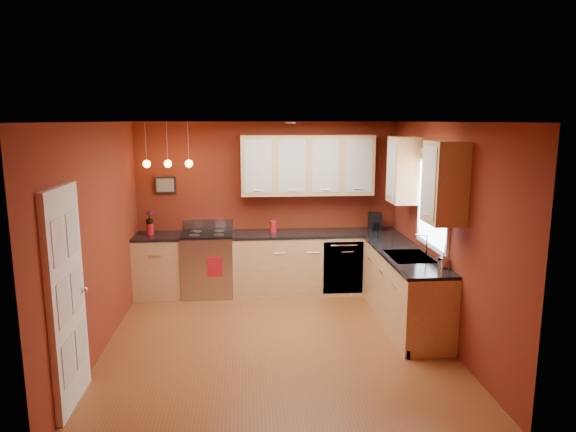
{
  "coord_description": "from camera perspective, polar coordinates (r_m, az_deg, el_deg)",
  "views": [
    {
      "loc": [
        -0.34,
        -5.78,
        2.62
      ],
      "look_at": [
        0.23,
        1.0,
        1.35
      ],
      "focal_mm": 32.0,
      "sensor_mm": 36.0,
      "label": 1
    }
  ],
  "objects": [
    {
      "name": "coffee_maker",
      "position": [
        8.02,
        9.64,
        -0.7
      ],
      "size": [
        0.2,
        0.2,
        0.28
      ],
      "rotation": [
        0.0,
        0.0,
        -0.08
      ],
      "color": "black",
      "rests_on": "counter_back_right"
    },
    {
      "name": "wall_front",
      "position": [
        3.92,
        0.43,
        -9.03
      ],
      "size": [
        4.0,
        0.02,
        2.6
      ],
      "primitive_type": "cube",
      "color": "maroon",
      "rests_on": "floor"
    },
    {
      "name": "floor",
      "position": [
        6.36,
        -1.35,
        -13.74
      ],
      "size": [
        4.2,
        4.2,
        0.0
      ],
      "primitive_type": "plane",
      "color": "brown",
      "rests_on": "ground"
    },
    {
      "name": "upper_cabinets_right",
      "position": [
        6.51,
        14.69,
        4.36
      ],
      "size": [
        0.35,
        1.95,
        0.9
      ],
      "primitive_type": "cube",
      "color": "tan",
      "rests_on": "wall_right"
    },
    {
      "name": "window",
      "position": [
        6.57,
        15.88,
        2.05
      ],
      "size": [
        0.06,
        1.02,
        1.22
      ],
      "color": "white",
      "rests_on": "wall_right"
    },
    {
      "name": "counter_right",
      "position": [
        6.77,
        12.93,
        -4.21
      ],
      "size": [
        0.62,
        2.1,
        0.04
      ],
      "primitive_type": "cube",
      "color": "black",
      "rests_on": "base_cabinets_right"
    },
    {
      "name": "base_cabinets_right",
      "position": [
        6.9,
        12.77,
        -7.98
      ],
      "size": [
        0.6,
        2.1,
        0.9
      ],
      "primitive_type": "cube",
      "color": "tan",
      "rests_on": "floor"
    },
    {
      "name": "dishwasher_front",
      "position": [
        7.74,
        6.15,
        -5.74
      ],
      "size": [
        0.6,
        0.02,
        0.8
      ],
      "primitive_type": "cube",
      "color": "#ADACB1",
      "rests_on": "base_cabinets_back_right"
    },
    {
      "name": "dish_towel",
      "position": [
        7.56,
        -8.16,
        -5.62
      ],
      "size": [
        0.22,
        0.01,
        0.29
      ],
      "primitive_type": "cube",
      "color": "#B0121F",
      "rests_on": "gas_range"
    },
    {
      "name": "door_left_wall",
      "position": [
        5.12,
        -23.36,
        -8.44
      ],
      "size": [
        0.12,
        0.82,
        2.05
      ],
      "color": "white",
      "rests_on": "floor"
    },
    {
      "name": "flowers",
      "position": [
        7.87,
        -15.15,
        -0.23
      ],
      "size": [
        0.13,
        0.13,
        0.21
      ],
      "primitive_type": "imported",
      "rotation": [
        0.0,
        0.0,
        -0.18
      ],
      "color": "#B0121F",
      "rests_on": "red_vase"
    },
    {
      "name": "base_cabinets_back_right",
      "position": [
        7.96,
        3.13,
        -5.24
      ],
      "size": [
        2.54,
        0.6,
        0.9
      ],
      "primitive_type": "cube",
      "color": "tan",
      "rests_on": "floor"
    },
    {
      "name": "wall_picture",
      "position": [
        8.01,
        -13.47,
        3.36
      ],
      "size": [
        0.32,
        0.03,
        0.26
      ],
      "primitive_type": "cube",
      "color": "black",
      "rests_on": "wall_back"
    },
    {
      "name": "soap_pump",
      "position": [
        6.18,
        16.87,
        -4.72
      ],
      "size": [
        0.11,
        0.11,
        0.19
      ],
      "primitive_type": "imported",
      "rotation": [
        0.0,
        0.0,
        0.28
      ],
      "color": "silver",
      "rests_on": "counter_right"
    },
    {
      "name": "red_canister",
      "position": [
        7.81,
        -1.66,
        -1.17
      ],
      "size": [
        0.11,
        0.11,
        0.17
      ],
      "color": "#B0121F",
      "rests_on": "counter_back_right"
    },
    {
      "name": "counter_back_left",
      "position": [
        7.88,
        -14.26,
        -2.19
      ],
      "size": [
        0.7,
        0.62,
        0.04
      ],
      "primitive_type": "cube",
      "color": "black",
      "rests_on": "base_cabinets_back_left"
    },
    {
      "name": "wall_left",
      "position": [
        6.16,
        -20.34,
        -2.44
      ],
      "size": [
        0.02,
        4.2,
        2.6
      ],
      "primitive_type": "cube",
      "color": "maroon",
      "rests_on": "floor"
    },
    {
      "name": "sink",
      "position": [
        6.64,
        13.34,
        -4.57
      ],
      "size": [
        0.5,
        0.7,
        0.33
      ],
      "color": "gray",
      "rests_on": "counter_right"
    },
    {
      "name": "ceiling",
      "position": [
        5.79,
        -1.46,
        10.41
      ],
      "size": [
        4.0,
        4.2,
        0.02
      ],
      "primitive_type": "cube",
      "color": "white",
      "rests_on": "wall_back"
    },
    {
      "name": "base_cabinets_back_left",
      "position": [
        7.99,
        -14.1,
        -5.47
      ],
      "size": [
        0.7,
        0.6,
        0.9
      ],
      "primitive_type": "cube",
      "color": "tan",
      "rests_on": "floor"
    },
    {
      "name": "red_vase",
      "position": [
        7.9,
        -15.09,
        -1.42
      ],
      "size": [
        0.1,
        0.1,
        0.17
      ],
      "primitive_type": "cylinder",
      "color": "#B0121F",
      "rests_on": "counter_back_left"
    },
    {
      "name": "upper_cabinets_back",
      "position": [
        7.79,
        2.16,
        5.67
      ],
      "size": [
        2.0,
        0.35,
        0.9
      ],
      "primitive_type": "cube",
      "color": "tan",
      "rests_on": "wall_back"
    },
    {
      "name": "pendant_lights",
      "position": [
        7.64,
        -13.2,
        5.74
      ],
      "size": [
        0.71,
        0.11,
        0.66
      ],
      "color": "gray",
      "rests_on": "ceiling"
    },
    {
      "name": "gas_range",
      "position": [
        7.9,
        -8.86,
        -5.24
      ],
      "size": [
        0.76,
        0.64,
        1.11
      ],
      "color": "#ADACB1",
      "rests_on": "floor"
    },
    {
      "name": "counter_back_right",
      "position": [
        7.84,
        3.16,
        -1.93
      ],
      "size": [
        2.54,
        0.62,
        0.04
      ],
      "primitive_type": "cube",
      "color": "black",
      "rests_on": "base_cabinets_back_right"
    },
    {
      "name": "wall_back",
      "position": [
        8.0,
        -2.29,
        1.1
      ],
      "size": [
        4.0,
        0.02,
        2.6
      ],
      "primitive_type": "cube",
      "color": "maroon",
      "rests_on": "floor"
    },
    {
      "name": "wall_right",
      "position": [
        6.37,
        16.86,
        -1.81
      ],
      "size": [
        0.02,
        4.2,
        2.6
      ],
      "primitive_type": "cube",
      "color": "maroon",
      "rests_on": "floor"
    }
  ]
}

